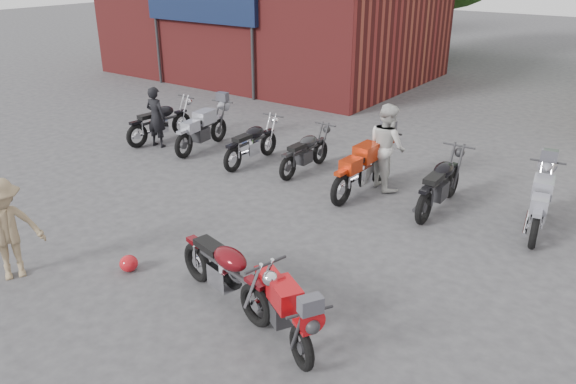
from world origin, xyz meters
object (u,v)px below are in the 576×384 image
Objects in this scene: sportbike at (281,304)px; row_bike_1 at (202,127)px; person_light at (387,147)px; row_bike_2 at (252,141)px; vintage_motorcycle at (226,267)px; person_tan at (6,229)px; row_bike_5 at (440,181)px; row_bike_0 at (160,120)px; row_bike_6 at (540,201)px; helmet at (129,263)px; row_bike_4 at (363,165)px; row_bike_3 at (306,150)px; person_dark at (156,117)px.

row_bike_1 reaches higher than sportbike.
row_bike_2 is (-3.24, -0.51, -0.36)m from person_light.
row_bike_1 reaches higher than vintage_motorcycle.
person_tan reaches higher than row_bike_5.
row_bike_6 is at bearing -83.10° from row_bike_0.
person_light reaches higher than sportbike.
row_bike_0 is (-7.55, 4.83, 0.05)m from sportbike.
row_bike_0 reaches higher than helmet.
row_bike_4 is (2.77, 6.07, -0.20)m from person_tan.
row_bike_1 reaches higher than row_bike_6.
row_bike_2 is at bearing 101.84° from row_bike_3.
row_bike_0 is (-6.29, -0.60, -0.33)m from person_light.
row_bike_4 reaches higher than row_bike_3.
person_tan reaches higher than row_bike_1.
row_bike_0 is 7.66m from row_bike_5.
person_dark is 4.19m from row_bike_3.
row_bike_4 is (5.79, 0.39, -0.16)m from person_dark.
row_bike_3 is 0.84× the size of row_bike_4.
person_tan is (-4.27, -1.22, 0.29)m from sportbike.
person_tan is at bearing 126.73° from row_bike_6.
row_bike_1 is 4.68m from row_bike_4.
person_light is at bearing -79.96° from row_bike_0.
helmet is 0.14× the size of row_bike_0.
vintage_motorcycle reaches higher than helmet.
person_dark is at bearing 179.09° from sportbike.
person_dark is 7.41m from row_bike_5.
row_bike_0 reaches higher than sportbike.
row_bike_0 is 1.06× the size of row_bike_2.
sportbike reaches higher than row_bike_3.
helmet is at bearing -164.24° from row_bike_2.
helmet is 0.14× the size of row_bike_5.
helmet is 5.80m from person_light.
person_light is 0.91× the size of row_bike_6.
person_tan is 0.81× the size of row_bike_0.
person_dark reaches higher than row_bike_2.
person_tan reaches higher than row_bike_3.
sportbike is 5.02m from row_bike_5.
sportbike is 0.85× the size of row_bike_4.
row_bike_6 is (1.89, 5.21, 0.05)m from sportbike.
row_bike_6 is at bearing -89.00° from row_bike_2.
person_light is 4.94m from row_bike_1.
row_bike_6 is at bearing -95.88° from row_bike_1.
vintage_motorcycle is 4.98m from row_bike_5.
person_tan reaches higher than row_bike_2.
person_light reaches higher than helmet.
row_bike_2 is (2.78, 0.46, -0.23)m from person_dark.
row_bike_2 reaches higher than helmet.
row_bike_0 is 4.40m from row_bike_3.
row_bike_4 is (4.68, -0.12, 0.03)m from row_bike_1.
person_light is at bearing 2.07° from person_tan.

